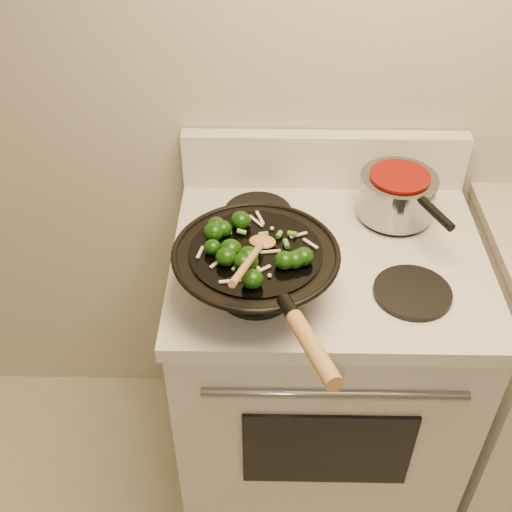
{
  "coord_description": "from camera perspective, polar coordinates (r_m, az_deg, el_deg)",
  "views": [
    {
      "loc": [
        -0.32,
        -0.05,
        1.95
      ],
      "look_at": [
        -0.34,
        1.03,
        1.02
      ],
      "focal_mm": 45.0,
      "sensor_mm": 36.0,
      "label": 1
    }
  ],
  "objects": [
    {
      "name": "stirfry",
      "position": [
        1.38,
        -0.92,
        0.68
      ],
      "size": [
        0.27,
        0.27,
        0.04
      ],
      "color": "black",
      "rests_on": "wok"
    },
    {
      "name": "wooden_spoon",
      "position": [
        1.34,
        -0.13,
        0.27
      ],
      "size": [
        0.1,
        0.27,
        0.11
      ],
      "color": "#AE7D44",
      "rests_on": "wok"
    },
    {
      "name": "wok",
      "position": [
        1.43,
        0.05,
        -1.19
      ],
      "size": [
        0.37,
        0.6,
        0.19
      ],
      "color": "black",
      "rests_on": "stove"
    },
    {
      "name": "saucepan",
      "position": [
        1.7,
        12.45,
        5.36
      ],
      "size": [
        0.2,
        0.31,
        0.12
      ],
      "color": "gray",
      "rests_on": "stove"
    },
    {
      "name": "stove",
      "position": [
        1.92,
        5.52,
        -9.85
      ],
      "size": [
        0.78,
        0.67,
        1.08
      ],
      "color": "silver",
      "rests_on": "ground"
    }
  ]
}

